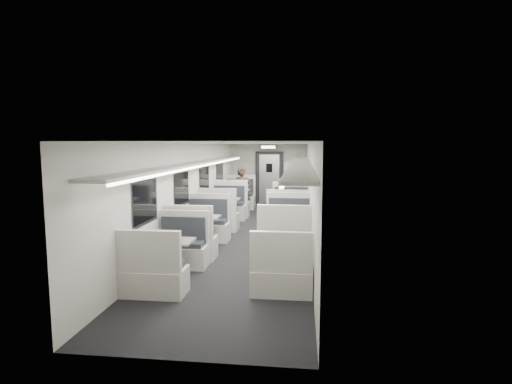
% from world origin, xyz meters
% --- Properties ---
extents(room, '(3.24, 12.24, 2.64)m').
position_xyz_m(room, '(0.00, 0.00, 1.20)').
color(room, black).
rests_on(room, ground).
extents(booth_left_a, '(1.14, 2.32, 1.24)m').
position_xyz_m(booth_left_a, '(-1.00, 3.68, 0.42)').
color(booth_left_a, beige).
rests_on(booth_left_a, room).
extents(booth_left_b, '(1.11, 2.25, 1.20)m').
position_xyz_m(booth_left_b, '(-1.00, 1.52, 0.40)').
color(booth_left_b, beige).
rests_on(booth_left_b, room).
extents(booth_left_c, '(1.06, 2.16, 1.15)m').
position_xyz_m(booth_left_c, '(-1.00, -1.30, 0.39)').
color(booth_left_c, beige).
rests_on(booth_left_c, room).
extents(booth_left_d, '(0.99, 2.02, 1.08)m').
position_xyz_m(booth_left_d, '(-1.00, -3.39, 0.36)').
color(booth_left_d, beige).
rests_on(booth_left_d, room).
extents(booth_right_a, '(1.05, 2.14, 1.14)m').
position_xyz_m(booth_right_a, '(1.00, 3.49, 0.38)').
color(booth_right_a, beige).
rests_on(booth_right_a, room).
extents(booth_right_b, '(1.15, 2.33, 1.24)m').
position_xyz_m(booth_right_b, '(1.00, 0.98, 0.42)').
color(booth_right_b, beige).
rests_on(booth_right_b, room).
extents(booth_right_c, '(1.11, 2.26, 1.21)m').
position_xyz_m(booth_right_c, '(1.00, -1.34, 0.40)').
color(booth_right_c, beige).
rests_on(booth_right_c, room).
extents(booth_right_d, '(0.97, 1.97, 1.05)m').
position_xyz_m(booth_right_d, '(1.00, -3.16, 0.35)').
color(booth_right_d, beige).
rests_on(booth_right_d, room).
extents(passenger, '(0.67, 0.52, 1.62)m').
position_xyz_m(passenger, '(-0.69, 3.17, 0.81)').
color(passenger, black).
rests_on(passenger, room).
extents(window_a, '(0.02, 1.18, 0.84)m').
position_xyz_m(window_a, '(-1.49, 3.40, 1.35)').
color(window_a, black).
rests_on(window_a, room).
extents(window_b, '(0.02, 1.18, 0.84)m').
position_xyz_m(window_b, '(-1.49, 1.20, 1.35)').
color(window_b, black).
rests_on(window_b, room).
extents(window_c, '(0.02, 1.18, 0.84)m').
position_xyz_m(window_c, '(-1.49, -1.00, 1.35)').
color(window_c, black).
rests_on(window_c, room).
extents(window_d, '(0.02, 1.18, 0.84)m').
position_xyz_m(window_d, '(-1.49, -3.20, 1.35)').
color(window_d, black).
rests_on(window_d, room).
extents(luggage_rack_left, '(0.46, 10.40, 0.09)m').
position_xyz_m(luggage_rack_left, '(-1.24, -0.30, 1.92)').
color(luggage_rack_left, beige).
rests_on(luggage_rack_left, room).
extents(luggage_rack_right, '(0.46, 10.40, 0.09)m').
position_xyz_m(luggage_rack_right, '(1.24, -0.30, 1.92)').
color(luggage_rack_right, beige).
rests_on(luggage_rack_right, room).
extents(vestibule_door, '(1.10, 0.13, 2.10)m').
position_xyz_m(vestibule_door, '(0.00, 5.93, 1.04)').
color(vestibule_door, black).
rests_on(vestibule_door, room).
extents(exit_sign, '(0.62, 0.12, 0.16)m').
position_xyz_m(exit_sign, '(0.00, 5.44, 2.28)').
color(exit_sign, black).
rests_on(exit_sign, room).
extents(wall_notice, '(0.32, 0.02, 0.40)m').
position_xyz_m(wall_notice, '(0.75, 5.92, 1.50)').
color(wall_notice, white).
rests_on(wall_notice, room).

